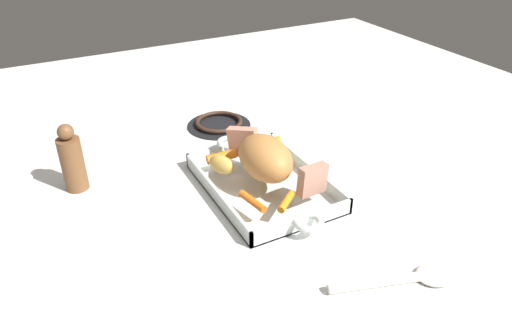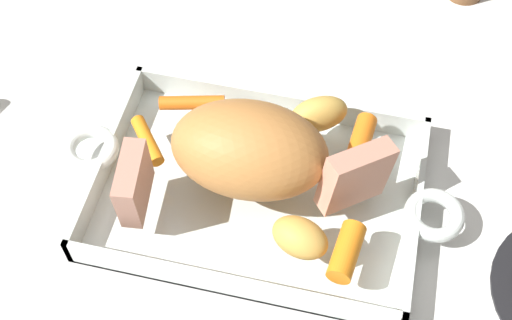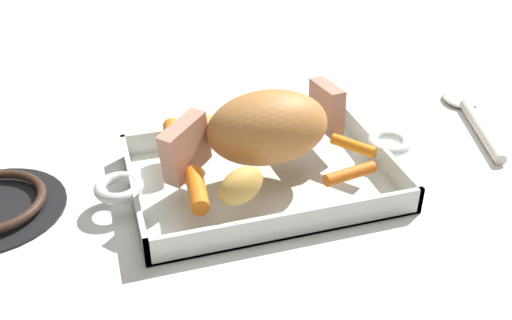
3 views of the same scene
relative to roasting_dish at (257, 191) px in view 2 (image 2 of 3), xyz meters
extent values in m
plane|color=silver|center=(0.00, 0.00, -0.01)|extent=(2.24, 2.24, 0.00)
cube|color=silver|center=(0.00, 0.00, -0.01)|extent=(0.33, 0.23, 0.01)
cube|color=silver|center=(0.00, 0.11, 0.01)|extent=(0.33, 0.01, 0.04)
cube|color=silver|center=(0.00, -0.11, 0.01)|extent=(0.33, 0.01, 0.04)
cube|color=silver|center=(0.16, 0.00, 0.01)|extent=(0.01, 0.23, 0.04)
cube|color=silver|center=(-0.16, 0.00, 0.01)|extent=(0.01, 0.23, 0.04)
torus|color=silver|center=(0.18, 0.00, 0.02)|extent=(0.06, 0.06, 0.01)
torus|color=silver|center=(-0.18, 0.00, 0.02)|extent=(0.06, 0.06, 0.01)
ellipsoid|color=#BC7A3D|center=(0.01, 0.00, 0.07)|extent=(0.16, 0.10, 0.09)
cube|color=tan|center=(-0.10, 0.00, 0.06)|extent=(0.07, 0.07, 0.08)
cube|color=tan|center=(0.11, 0.05, 0.06)|extent=(0.03, 0.07, 0.07)
cylinder|color=orange|center=(-0.10, 0.07, 0.04)|extent=(0.03, 0.06, 0.02)
cylinder|color=orange|center=(-0.09, -0.06, 0.04)|extent=(0.03, 0.07, 0.02)
cylinder|color=orange|center=(0.12, -0.01, 0.03)|extent=(0.05, 0.06, 0.02)
cylinder|color=orange|center=(0.09, -0.07, 0.03)|extent=(0.07, 0.03, 0.02)
ellipsoid|color=gold|center=(-0.05, -0.08, 0.05)|extent=(0.07, 0.06, 0.04)
ellipsoid|color=gold|center=(-0.06, 0.07, 0.04)|extent=(0.06, 0.05, 0.04)
camera|label=1|loc=(0.76, -0.42, 0.58)|focal=33.42mm
camera|label=2|loc=(-0.08, 0.37, 0.62)|focal=49.06mm
camera|label=3|loc=(-0.19, -0.60, 0.43)|focal=41.52mm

